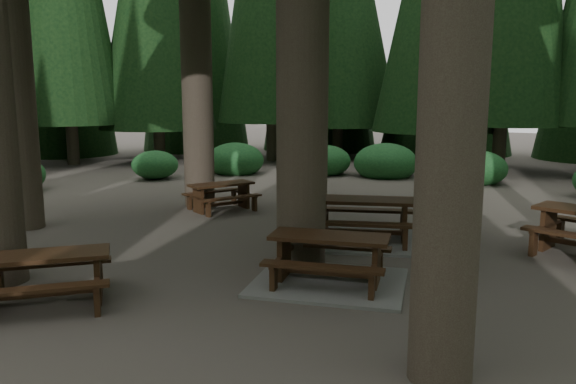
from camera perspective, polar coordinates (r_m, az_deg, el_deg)
The scene contains 6 objects.
ground at distance 10.08m, azimuth -3.24°, elevation -6.97°, with size 80.00×80.00×0.00m, color #4E4740.
picnic_table_a at distance 8.81m, azimuth 4.21°, elevation -7.65°, with size 2.76×2.49×0.79m.
picnic_table_b at distance 14.41m, azimuth -6.77°, elevation -0.03°, with size 1.87×2.02×0.70m.
picnic_table_c at distance 11.39m, azimuth 7.62°, elevation -3.46°, with size 3.18×2.93×0.87m.
picnic_table_e at distance 8.55m, azimuth -23.47°, elevation -7.39°, with size 2.20×2.22×0.75m.
shrub_ring at distance 10.24m, azimuth 2.39°, elevation -4.38°, with size 23.86×24.64×1.49m.
Camera 1 is at (5.45, -7.97, 2.90)m, focal length 35.00 mm.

